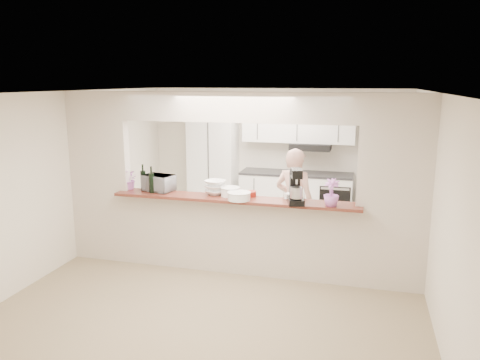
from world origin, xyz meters
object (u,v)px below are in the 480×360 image
(refrigerator, at_px, (384,182))
(person, at_px, (294,204))
(stand_mixer, at_px, (296,188))
(toaster_oven, at_px, (159,183))

(refrigerator, xyz_separation_m, person, (-1.35, -1.85, -0.02))
(stand_mixer, distance_m, person, 1.05)
(toaster_oven, xyz_separation_m, person, (1.85, 0.75, -0.38))
(refrigerator, height_order, person, refrigerator)
(stand_mixer, bearing_deg, person, 98.98)
(person, bearing_deg, refrigerator, -111.11)
(toaster_oven, xyz_separation_m, stand_mixer, (2.00, -0.19, 0.09))
(refrigerator, bearing_deg, person, -126.16)
(toaster_oven, height_order, person, person)
(toaster_oven, distance_m, person, 2.03)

